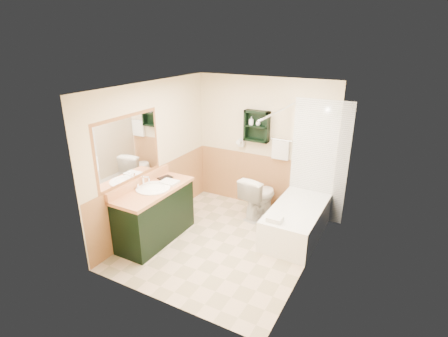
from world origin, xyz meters
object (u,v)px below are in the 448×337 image
hair_dryer (242,143)px  soap_bottle_a (251,123)px  soap_bottle_b (258,123)px  toilet (259,196)px  vanity (155,214)px  wall_shelf (257,126)px  vanity_book (162,171)px  bathtub (296,221)px

hair_dryer → soap_bottle_a: soap_bottle_a is taller
hair_dryer → soap_bottle_a: (0.20, -0.03, 0.40)m
soap_bottle_b → toilet: bearing=-58.8°
vanity → soap_bottle_a: (0.79, 1.80, 1.16)m
toilet → soap_bottle_a: (-0.33, 0.33, 1.22)m
wall_shelf → vanity: (-0.89, -1.81, -1.12)m
vanity_book → soap_bottle_b: 1.86m
toilet → soap_bottle_a: size_ratio=5.39×
soap_bottle_b → hair_dryer: bearing=174.8°
soap_bottle_a → soap_bottle_b: 0.13m
wall_shelf → soap_bottle_a: wall_shelf is taller
bathtub → toilet: (-0.79, 0.31, 0.13)m
toilet → vanity: bearing=61.6°
bathtub → toilet: size_ratio=1.93×
hair_dryer → vanity: size_ratio=0.18×
hair_dryer → vanity: bearing=-108.0°
wall_shelf → vanity: wall_shelf is taller
vanity_book → soap_bottle_b: soap_bottle_b is taller
hair_dryer → toilet: size_ratio=0.31×
vanity → soap_bottle_a: bearing=66.3°
bathtub → soap_bottle_a: 1.87m
vanity → soap_bottle_b: soap_bottle_b is taller
toilet → wall_shelf: bearing=-46.5°
vanity → vanity_book: vanity_book is taller
vanity_book → soap_bottle_b: size_ratio=2.09×
toilet → vanity_book: (-1.29, -1.03, 0.60)m
vanity_book → soap_bottle_a: soap_bottle_a is taller
hair_dryer → vanity_book: size_ratio=1.10×
soap_bottle_b → soap_bottle_a: bearing=180.0°
soap_bottle_b → vanity_book: bearing=-128.5°
vanity → bathtub: vanity is taller
bathtub → toilet: toilet is taller
hair_dryer → wall_shelf: bearing=-4.8°
bathtub → vanity_book: bearing=-160.9°
bathtub → vanity_book: (-2.08, -0.72, 0.73)m
vanity → soap_bottle_b: size_ratio=13.17×
vanity → soap_bottle_a: 2.29m
hair_dryer → soap_bottle_b: (0.33, -0.03, 0.41)m
wall_shelf → vanity: bearing=-116.4°
wall_shelf → soap_bottle_b: size_ratio=5.28×
vanity → toilet: size_ratio=1.77×
toilet → soap_bottle_b: 1.29m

